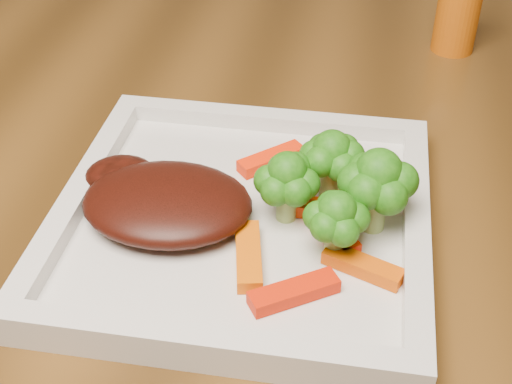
# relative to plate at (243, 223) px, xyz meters

# --- Properties ---
(plate) EXTENTS (0.27, 0.27, 0.01)m
(plate) POSITION_rel_plate_xyz_m (0.00, 0.00, 0.00)
(plate) COLOR silver
(plate) RESTS_ON dining_table
(steak) EXTENTS (0.13, 0.10, 0.03)m
(steak) POSITION_rel_plate_xyz_m (-0.05, -0.01, 0.02)
(steak) COLOR #3A0E08
(steak) RESTS_ON plate
(broccoli_0) EXTENTS (0.06, 0.06, 0.07)m
(broccoli_0) POSITION_rel_plate_xyz_m (0.06, 0.04, 0.04)
(broccoli_0) COLOR #317713
(broccoli_0) RESTS_ON plate
(broccoli_1) EXTENTS (0.07, 0.07, 0.06)m
(broccoli_1) POSITION_rel_plate_xyz_m (0.09, 0.00, 0.04)
(broccoli_1) COLOR #146510
(broccoli_1) RESTS_ON plate
(broccoli_2) EXTENTS (0.06, 0.06, 0.06)m
(broccoli_2) POSITION_rel_plate_xyz_m (0.07, -0.03, 0.04)
(broccoli_2) COLOR #2C6E12
(broccoli_2) RESTS_ON plate
(broccoli_3) EXTENTS (0.07, 0.07, 0.06)m
(broccoli_3) POSITION_rel_plate_xyz_m (0.03, 0.01, 0.04)
(broccoli_3) COLOR #356911
(broccoli_3) RESTS_ON plate
(carrot_0) EXTENTS (0.06, 0.05, 0.01)m
(carrot_0) POSITION_rel_plate_xyz_m (0.05, -0.08, 0.01)
(carrot_0) COLOR red
(carrot_0) RESTS_ON plate
(carrot_1) EXTENTS (0.06, 0.03, 0.01)m
(carrot_1) POSITION_rel_plate_xyz_m (0.09, -0.04, 0.01)
(carrot_1) COLOR #CE4B03
(carrot_1) RESTS_ON plate
(carrot_2) EXTENTS (0.03, 0.07, 0.01)m
(carrot_2) POSITION_rel_plate_xyz_m (0.01, -0.05, 0.01)
(carrot_2) COLOR #DD5A03
(carrot_2) RESTS_ON plate
(carrot_3) EXTENTS (0.06, 0.04, 0.01)m
(carrot_3) POSITION_rel_plate_xyz_m (0.10, 0.04, 0.01)
(carrot_3) COLOR #E73F03
(carrot_3) RESTS_ON plate
(carrot_4) EXTENTS (0.05, 0.05, 0.01)m
(carrot_4) POSITION_rel_plate_xyz_m (0.01, 0.07, 0.01)
(carrot_4) COLOR #FF2804
(carrot_4) RESTS_ON plate
(carrot_5) EXTENTS (0.04, 0.05, 0.01)m
(carrot_5) POSITION_rel_plate_xyz_m (0.07, -0.01, 0.01)
(carrot_5) COLOR #FF2904
(carrot_5) RESTS_ON plate
(carrot_6) EXTENTS (0.06, 0.02, 0.01)m
(carrot_6) POSITION_rel_plate_xyz_m (0.06, 0.01, 0.01)
(carrot_6) COLOR red
(carrot_6) RESTS_ON plate
(spice_shaker) EXTENTS (0.06, 0.06, 0.09)m
(spice_shaker) POSITION_rel_plate_xyz_m (0.17, 0.33, 0.04)
(spice_shaker) COLOR #BD560A
(spice_shaker) RESTS_ON dining_table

